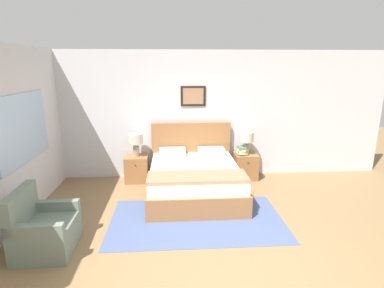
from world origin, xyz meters
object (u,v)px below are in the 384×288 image
(bed, at_px, (194,179))
(nightstand_by_door, at_px, (245,166))
(table_lamp_near_window, at_px, (136,141))
(nightstand_near_window, at_px, (137,169))
(armchair, at_px, (43,230))
(table_lamp_by_door, at_px, (247,139))

(bed, distance_m, nightstand_by_door, 1.34)
(nightstand_by_door, xyz_separation_m, table_lamp_near_window, (-2.24, -0.01, 0.58))
(nightstand_near_window, relative_size, table_lamp_near_window, 1.14)
(bed, relative_size, armchair, 2.35)
(bed, height_order, nightstand_by_door, bed)
(nightstand_near_window, relative_size, table_lamp_by_door, 1.14)
(armchair, relative_size, table_lamp_near_window, 1.78)
(bed, relative_size, nightstand_by_door, 3.68)
(bed, height_order, table_lamp_by_door, bed)
(table_lamp_by_door, bearing_deg, nightstand_by_door, 71.01)
(bed, distance_m, nightstand_near_window, 1.34)
(nightstand_by_door, bearing_deg, bed, -146.62)
(nightstand_near_window, height_order, table_lamp_by_door, table_lamp_by_door)
(armchair, bearing_deg, bed, 127.10)
(nightstand_by_door, distance_m, table_lamp_near_window, 2.31)
(table_lamp_near_window, bearing_deg, bed, -33.17)
(table_lamp_by_door, bearing_deg, bed, -146.93)
(bed, height_order, nightstand_near_window, bed)
(bed, distance_m, table_lamp_near_window, 1.44)
(nightstand_near_window, bearing_deg, armchair, -111.36)
(nightstand_by_door, height_order, table_lamp_near_window, table_lamp_near_window)
(bed, bearing_deg, nightstand_by_door, 33.38)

